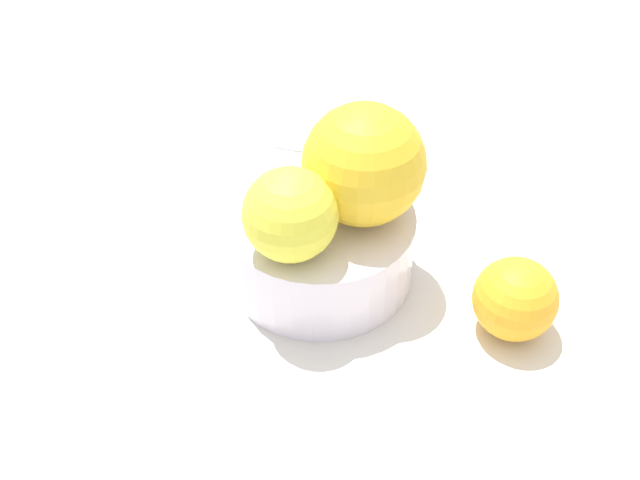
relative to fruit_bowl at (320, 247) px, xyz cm
name	(u,v)px	position (x,y,z in cm)	size (l,w,h in cm)	color
ground_plane	(320,282)	(0.00, 0.00, -3.78)	(110.00, 110.00, 2.00)	silver
fruit_bowl	(320,247)	(0.00, 0.00, 0.00)	(14.15, 14.15, 5.81)	silver
orange_in_bowl_0	(363,162)	(-0.31, 3.07, 7.43)	(8.79, 8.79, 8.79)	yellow
orange_in_bowl_1	(290,215)	(3.48, -2.40, 6.30)	(6.53, 6.53, 6.53)	yellow
orange_loose_0	(515,299)	(7.20, 12.93, 0.22)	(6.00, 6.00, 6.00)	#F9A823
side_plate	(309,107)	(-23.83, 1.67, -2.38)	(14.94, 14.94, 0.80)	white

